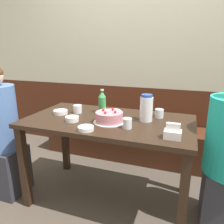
{
  "coord_description": "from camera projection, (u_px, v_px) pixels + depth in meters",
  "views": [
    {
      "loc": [
        0.6,
        -1.61,
        1.32
      ],
      "look_at": [
        0.01,
        0.05,
        0.81
      ],
      "focal_mm": 35.0,
      "sensor_mm": 36.0,
      "label": 1
    }
  ],
  "objects": [
    {
      "name": "glass_water_tall",
      "position": [
        78.0,
        109.0,
        1.98
      ],
      "size": [
        0.08,
        0.08,
        0.07
      ],
      "color": "silver",
      "rests_on": "dining_table"
    },
    {
      "name": "glass_tumbler_short",
      "position": [
        159.0,
        113.0,
        1.84
      ],
      "size": [
        0.07,
        0.07,
        0.07
      ],
      "color": "silver",
      "rests_on": "dining_table"
    },
    {
      "name": "water_pitcher",
      "position": [
        146.0,
        108.0,
        1.74
      ],
      "size": [
        0.1,
        0.1,
        0.22
      ],
      "color": "white",
      "rests_on": "dining_table"
    },
    {
      "name": "ground_plane",
      "position": [
        109.0,
        197.0,
        2.02
      ],
      "size": [
        12.0,
        12.0,
        0.0
      ],
      "primitive_type": "plane",
      "color": "#4C4238"
    },
    {
      "name": "bowl_rice_small",
      "position": [
        60.0,
        112.0,
        1.94
      ],
      "size": [
        0.12,
        0.12,
        0.03
      ],
      "color": "white",
      "rests_on": "dining_table"
    },
    {
      "name": "person_teal_shirt",
      "position": [
        2.0,
        137.0,
        1.96
      ],
      "size": [
        0.34,
        0.32,
        1.2
      ],
      "color": "#33333D",
      "rests_on": "ground_plane"
    },
    {
      "name": "bench_seat",
      "position": [
        132.0,
        141.0,
        2.71
      ],
      "size": [
        2.19,
        0.38,
        0.43
      ],
      "color": "#472314",
      "rests_on": "ground_plane"
    },
    {
      "name": "soju_bottle",
      "position": [
        102.0,
        102.0,
        1.96
      ],
      "size": [
        0.07,
        0.07,
        0.22
      ],
      "color": "#388E4C",
      "rests_on": "dining_table"
    },
    {
      "name": "dining_table",
      "position": [
        109.0,
        131.0,
        1.83
      ],
      "size": [
        1.37,
        0.75,
        0.76
      ],
      "color": "black",
      "rests_on": "ground_plane"
    },
    {
      "name": "back_wall",
      "position": [
        139.0,
        55.0,
        2.62
      ],
      "size": [
        4.8,
        0.04,
        2.5
      ],
      "color": "#4C2314",
      "rests_on": "ground_plane"
    },
    {
      "name": "napkin_holder",
      "position": [
        173.0,
        133.0,
        1.41
      ],
      "size": [
        0.11,
        0.08,
        0.11
      ],
      "color": "white",
      "rests_on": "dining_table"
    },
    {
      "name": "glass_shot_small",
      "position": [
        127.0,
        123.0,
        1.59
      ],
      "size": [
        0.07,
        0.07,
        0.08
      ],
      "color": "silver",
      "rests_on": "dining_table"
    },
    {
      "name": "birthday_cake",
      "position": [
        109.0,
        117.0,
        1.72
      ],
      "size": [
        0.25,
        0.25,
        0.1
      ],
      "color": "white",
      "rests_on": "dining_table"
    },
    {
      "name": "bowl_side_dish",
      "position": [
        86.0,
        128.0,
        1.56
      ],
      "size": [
        0.11,
        0.11,
        0.03
      ],
      "color": "white",
      "rests_on": "dining_table"
    },
    {
      "name": "bowl_sauce_shallow",
      "position": [
        114.0,
        112.0,
        1.96
      ],
      "size": [
        0.12,
        0.12,
        0.03
      ],
      "color": "white",
      "rests_on": "dining_table"
    },
    {
      "name": "bowl_soup_white",
      "position": [
        72.0,
        119.0,
        1.75
      ],
      "size": [
        0.11,
        0.11,
        0.04
      ],
      "color": "white",
      "rests_on": "dining_table"
    }
  ]
}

